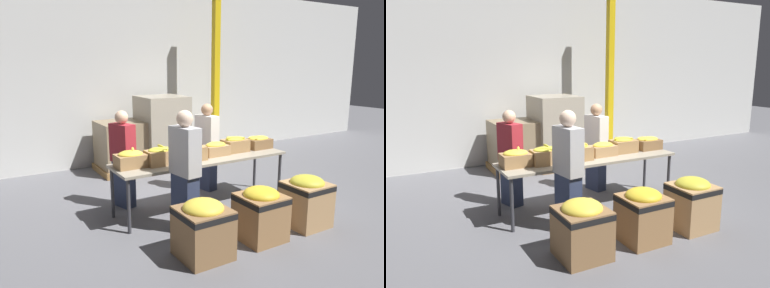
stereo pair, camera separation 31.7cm
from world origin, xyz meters
TOP-DOWN VIEW (x-y plane):
  - ground_plane at (0.00, 0.00)m, footprint 30.00×30.00m
  - wall_back at (0.00, 3.29)m, footprint 16.00×0.08m
  - sorting_table at (0.00, 0.00)m, footprint 2.84×0.76m
  - banana_box_0 at (-1.16, 0.06)m, footprint 0.42×0.34m
  - banana_box_1 at (-0.74, -0.03)m, footprint 0.42×0.29m
  - banana_box_2 at (-0.22, -0.05)m, footprint 0.42×0.30m
  - banana_box_3 at (0.27, 0.02)m, footprint 0.42×0.27m
  - banana_box_4 at (0.70, 0.07)m, footprint 0.42×0.29m
  - banana_box_5 at (1.20, 0.06)m, footprint 0.42×0.29m
  - volunteer_0 at (-1.04, 0.67)m, footprint 0.32×0.46m
  - volunteer_1 at (0.54, 0.68)m, footprint 0.28×0.45m
  - volunteer_2 at (-0.65, -0.58)m, footprint 0.28×0.47m
  - donation_bin_0 at (-0.85, -1.35)m, footprint 0.57×0.57m
  - donation_bin_1 at (0.03, -1.35)m, footprint 0.55×0.55m
  - donation_bin_2 at (0.87, -1.35)m, footprint 0.55×0.55m
  - support_pillar at (1.92, 2.42)m, footprint 0.15×0.15m
  - pallet_stack_0 at (0.54, 2.45)m, footprint 1.04×1.04m
  - pallet_stack_1 at (-0.34, 2.58)m, footprint 1.03×1.03m

SIDE VIEW (x-z plane):
  - ground_plane at x=0.00m, z-range 0.00..0.00m
  - donation_bin_1 at x=0.03m, z-range 0.02..0.73m
  - donation_bin_0 at x=-0.85m, z-range 0.02..0.73m
  - donation_bin_2 at x=0.87m, z-range 0.02..0.75m
  - pallet_stack_1 at x=-0.34m, z-range -0.01..1.05m
  - sorting_table at x=0.00m, z-range 0.35..1.16m
  - volunteer_0 at x=-1.04m, z-range 0.00..1.54m
  - pallet_stack_0 at x=0.54m, z-range -0.01..1.55m
  - volunteer_1 at x=0.54m, z-range 0.00..1.55m
  - volunteer_2 at x=-0.65m, z-range -0.01..1.65m
  - banana_box_3 at x=0.27m, z-range 0.81..1.03m
  - banana_box_5 at x=1.20m, z-range 0.81..1.02m
  - banana_box_0 at x=-1.16m, z-range 0.80..1.06m
  - banana_box_4 at x=0.70m, z-range 0.80..1.07m
  - banana_box_1 at x=-0.74m, z-range 0.80..1.09m
  - banana_box_2 at x=-0.22m, z-range 0.80..1.09m
  - wall_back at x=0.00m, z-range 0.00..4.00m
  - support_pillar at x=1.92m, z-range 0.00..4.00m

